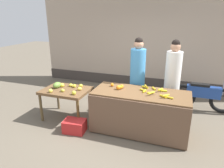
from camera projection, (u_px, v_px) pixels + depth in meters
The scene contains 12 objects.
ground_plane at pixel (121, 127), 4.43m from camera, with size 24.00×24.00×0.00m, color #665B4C.
market_wall_back at pixel (147, 36), 6.36m from camera, with size 7.24×0.23×3.47m.
fruit_stall_counter at pixel (140, 112), 4.15m from camera, with size 1.92×0.84×0.86m.
side_table_wooden at pixel (66, 93), 4.64m from camera, with size 1.04×0.77×0.71m.
banana_bunch_pile at pixel (154, 91), 3.99m from camera, with size 0.68×0.53×0.07m.
orange_pile at pixel (119, 87), 4.21m from camera, with size 0.30×0.22×0.09m.
mango_papaya_pile at pixel (64, 87), 4.63m from camera, with size 0.73×0.63×0.14m.
vendor_woman_blue_shirt at pixel (137, 78), 4.65m from camera, with size 0.34×0.34×1.86m.
vendor_woman_white_shirt at pixel (172, 81), 4.49m from camera, with size 0.34×0.34×1.84m.
parked_motorcycle at pixel (203, 95), 5.09m from camera, with size 1.60×0.18×0.88m.
produce_crate at pixel (75, 126), 4.21m from camera, with size 0.44×0.32×0.26m, color red.
produce_sack at pixel (108, 100), 5.12m from camera, with size 0.36×0.30×0.55m, color tan.
Camera 1 is at (1.10, -3.74, 2.32)m, focal length 32.49 mm.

